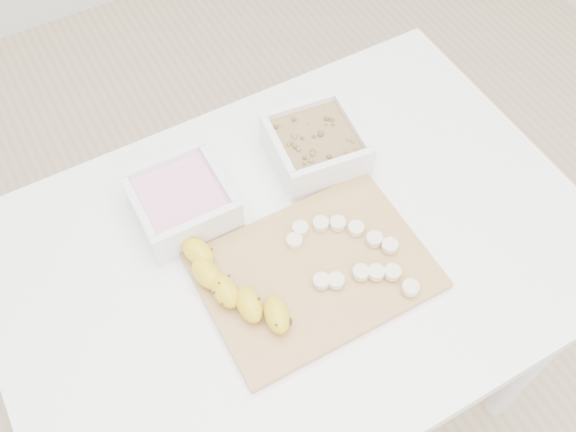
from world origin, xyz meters
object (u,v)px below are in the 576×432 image
table (296,276)px  banana (235,287)px  bowl_yogurt (182,201)px  cutting_board (315,272)px  bowl_granola (316,145)px

table → banana: 0.19m
bowl_yogurt → banana: size_ratio=0.72×
cutting_board → banana: banana is taller
table → bowl_yogurt: bearing=130.6°
bowl_granola → banana: size_ratio=0.79×
bowl_granola → cutting_board: (-0.12, -0.21, -0.03)m
cutting_board → banana: bearing=169.3°
bowl_granola → cutting_board: size_ratio=0.49×
table → bowl_yogurt: bowl_yogurt is taller
bowl_yogurt → banana: bearing=-88.2°
table → bowl_granola: size_ratio=5.68×
table → cutting_board: bearing=-87.9°
table → banana: banana is taller
bowl_yogurt → cutting_board: bearing=-57.3°
bowl_granola → cutting_board: bowl_granola is taller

